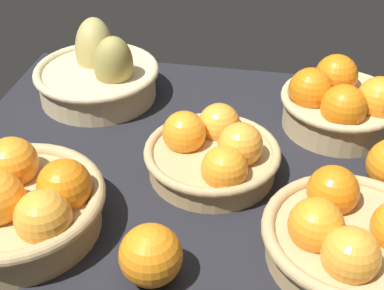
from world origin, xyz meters
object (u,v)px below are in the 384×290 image
(basket_far_right, at_px, (340,103))
(basket_far_left_pears, at_px, (99,74))
(basket_near_left, at_px, (20,203))
(loose_orange_back_gap, at_px, (151,255))
(basket_center, at_px, (214,152))
(basket_near_right, at_px, (350,236))

(basket_far_right, xyz_separation_m, basket_far_left_pears, (-0.45, 0.03, -0.00))
(basket_near_left, height_order, loose_orange_back_gap, basket_near_left)
(basket_far_right, distance_m, loose_orange_back_gap, 0.46)
(basket_far_right, bearing_deg, basket_center, -140.02)
(basket_near_right, relative_size, basket_center, 1.09)
(basket_near_right, bearing_deg, basket_near_left, -177.01)
(basket_far_left_pears, xyz_separation_m, loose_orange_back_gap, (0.21, -0.43, -0.01))
(basket_far_left_pears, distance_m, basket_near_left, 0.37)
(basket_far_left_pears, bearing_deg, basket_near_right, -37.88)
(basket_near_right, xyz_separation_m, basket_center, (-0.20, 0.15, -0.00))
(basket_near_left, xyz_separation_m, basket_center, (0.24, 0.17, -0.01))
(basket_near_right, distance_m, basket_center, 0.25)
(basket_far_right, height_order, basket_far_left_pears, basket_far_left_pears)
(basket_far_left_pears, relative_size, basket_near_left, 0.96)
(basket_center, relative_size, loose_orange_back_gap, 2.67)
(loose_orange_back_gap, bearing_deg, basket_near_left, 164.22)
(basket_near_right, height_order, basket_near_left, basket_near_left)
(basket_far_right, bearing_deg, basket_near_right, -89.58)
(basket_near_right, height_order, basket_far_right, basket_far_right)
(basket_near_right, bearing_deg, basket_far_right, 90.42)
(basket_near_left, distance_m, loose_orange_back_gap, 0.20)
(loose_orange_back_gap, bearing_deg, basket_near_right, 17.77)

